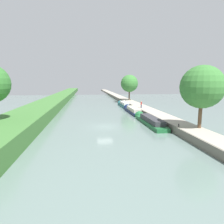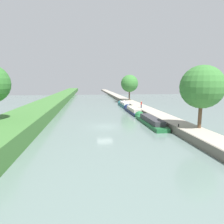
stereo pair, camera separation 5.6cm
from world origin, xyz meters
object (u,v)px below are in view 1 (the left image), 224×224
at_px(narrowboat_green, 149,120).
at_px(person_walking, 141,104).
at_px(narrowboat_teal, 124,104).
at_px(mooring_bollard_far, 126,101).
at_px(mooring_bollard_near, 179,125).
at_px(narrowboat_navy, 132,110).

height_order(narrowboat_green, person_walking, person_walking).
distance_m(narrowboat_teal, mooring_bollard_far, 5.33).
bearing_deg(mooring_bollard_far, person_walking, -88.47).
bearing_deg(person_walking, mooring_bollard_near, -91.23).
relative_size(narrowboat_navy, mooring_bollard_near, 26.73).
relative_size(narrowboat_green, narrowboat_navy, 1.08).
height_order(narrowboat_navy, person_walking, person_walking).
distance_m(narrowboat_green, person_walking, 13.50).
relative_size(person_walking, mooring_bollard_far, 3.69).
relative_size(narrowboat_navy, narrowboat_teal, 1.07).
bearing_deg(mooring_bollard_near, narrowboat_navy, 95.31).
distance_m(narrowboat_navy, person_walking, 2.68).
relative_size(narrowboat_green, mooring_bollard_far, 28.91).
xyz_separation_m(narrowboat_teal, mooring_bollard_far, (1.75, 4.99, 0.64)).
height_order(person_walking, mooring_bollard_near, person_walking).
relative_size(person_walking, mooring_bollard_near, 3.69).
distance_m(narrowboat_navy, narrowboat_teal, 11.66).
xyz_separation_m(narrowboat_teal, person_walking, (2.19, -11.42, 1.29)).
bearing_deg(narrowboat_teal, narrowboat_navy, -90.62).
bearing_deg(narrowboat_green, narrowboat_teal, 89.55).
bearing_deg(narrowboat_green, person_walking, 79.79).
xyz_separation_m(narrowboat_green, narrowboat_navy, (0.07, 12.98, -0.02)).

